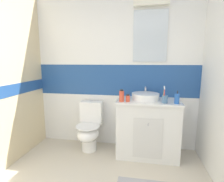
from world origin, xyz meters
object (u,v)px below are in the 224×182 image
object	(u,v)px
lotion_bottle_short	(128,98)
sink_basin	(145,96)
toothbrush_cup	(165,99)
mouthwash_bottle	(122,96)
toilet	(89,128)
soap_dispenser	(177,99)

from	to	relation	value
lotion_bottle_short	sink_basin	bearing A→B (deg)	35.14
toothbrush_cup	mouthwash_bottle	bearing A→B (deg)	-178.62
toilet	toothbrush_cup	distance (m)	1.25
lotion_bottle_short	toilet	bearing A→B (deg)	165.60
toilet	lotion_bottle_short	xyz separation A→B (m)	(0.62, -0.16, 0.54)
toilet	soap_dispenser	size ratio (longest dim) A/B	4.35
toilet	soap_dispenser	world-z (taller)	soap_dispenser
soap_dispenser	lotion_bottle_short	world-z (taller)	soap_dispenser
mouthwash_bottle	lotion_bottle_short	distance (m)	0.09
toilet	lotion_bottle_short	distance (m)	0.84
sink_basin	lotion_bottle_short	xyz separation A→B (m)	(-0.24, -0.17, -0.00)
toothbrush_cup	mouthwash_bottle	world-z (taller)	toothbrush_cup
toilet	soap_dispenser	distance (m)	1.40
soap_dispenser	mouthwash_bottle	size ratio (longest dim) A/B	1.04
sink_basin	mouthwash_bottle	size ratio (longest dim) A/B	2.58
mouthwash_bottle	lotion_bottle_short	size ratio (longest dim) A/B	1.65
soap_dispenser	lotion_bottle_short	bearing A→B (deg)	178.37
toothbrush_cup	lotion_bottle_short	size ratio (longest dim) A/B	2.24
mouthwash_bottle	toilet	bearing A→B (deg)	162.07
mouthwash_bottle	lotion_bottle_short	world-z (taller)	mouthwash_bottle
sink_basin	toothbrush_cup	distance (m)	0.31
sink_basin	toothbrush_cup	size ratio (longest dim) A/B	1.90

